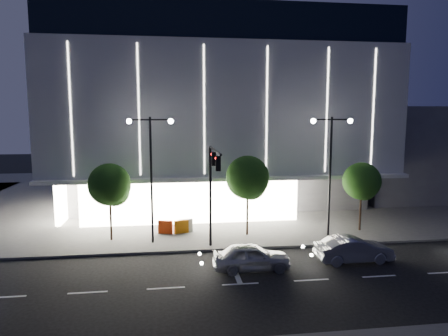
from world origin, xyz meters
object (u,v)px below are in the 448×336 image
(street_lamp_west, at_px, (151,161))
(tree_right, at_px, (362,183))
(barrier_b, at_px, (186,226))
(tree_left, at_px, (110,187))
(tree_mid, at_px, (248,180))
(car_second, at_px, (354,250))
(barrier_c, at_px, (181,227))
(car_lead, at_px, (252,257))
(street_lamp_east, at_px, (331,159))
(barrier_a, at_px, (165,227))
(traffic_mast, at_px, (212,179))

(street_lamp_west, bearing_deg, tree_right, 3.64)
(street_lamp_west, relative_size, barrier_b, 8.18)
(tree_left, distance_m, tree_mid, 10.00)
(street_lamp_west, xyz_separation_m, car_second, (12.57, -5.11, -5.17))
(barrier_c, bearing_deg, tree_right, -20.40)
(car_lead, distance_m, barrier_c, 8.56)
(street_lamp_west, relative_size, tree_mid, 1.46)
(tree_left, height_order, tree_mid, tree_mid)
(street_lamp_east, bearing_deg, tree_left, 176.35)
(tree_mid, relative_size, barrier_b, 5.59)
(barrier_a, bearing_deg, tree_right, 9.91)
(tree_left, xyz_separation_m, barrier_c, (5.05, 1.00, -3.38))
(tree_left, relative_size, barrier_c, 5.20)
(car_second, bearing_deg, tree_mid, 40.61)
(street_lamp_west, relative_size, car_lead, 1.95)
(traffic_mast, relative_size, barrier_a, 6.43)
(traffic_mast, xyz_separation_m, tree_left, (-6.97, 3.68, -0.99))
(street_lamp_east, xyz_separation_m, tree_left, (-15.97, 1.02, -1.92))
(street_lamp_east, xyz_separation_m, barrier_b, (-10.60, 2.29, -5.31))
(car_second, bearing_deg, barrier_b, 52.46)
(street_lamp_east, height_order, barrier_a, street_lamp_east)
(street_lamp_east, distance_m, barrier_c, 12.31)
(traffic_mast, height_order, barrier_c, traffic_mast)
(street_lamp_west, relative_size, car_second, 1.89)
(traffic_mast, height_order, car_lead, traffic_mast)
(street_lamp_east, relative_size, barrier_c, 8.18)
(tree_left, distance_m, barrier_c, 6.16)
(street_lamp_west, bearing_deg, street_lamp_east, 0.00)
(street_lamp_west, relative_size, barrier_c, 8.18)
(barrier_b, bearing_deg, street_lamp_east, -24.18)
(tree_mid, height_order, barrier_a, tree_mid)
(street_lamp_west, distance_m, tree_left, 3.69)
(car_lead, xyz_separation_m, barrier_c, (-3.93, 7.61, -0.14))
(street_lamp_east, distance_m, car_second, 7.28)
(barrier_c, bearing_deg, traffic_mast, -83.94)
(street_lamp_east, bearing_deg, traffic_mast, -163.52)
(street_lamp_west, relative_size, tree_right, 1.63)
(traffic_mast, height_order, tree_mid, traffic_mast)
(street_lamp_west, bearing_deg, barrier_a, 67.34)
(tree_left, bearing_deg, barrier_c, 11.24)
(tree_mid, distance_m, car_second, 8.99)
(barrier_a, bearing_deg, tree_mid, 4.26)
(street_lamp_east, relative_size, car_second, 1.89)
(tree_right, bearing_deg, barrier_c, 175.89)
(street_lamp_west, relative_size, tree_left, 1.57)
(car_lead, distance_m, car_second, 6.59)
(barrier_c, bearing_deg, street_lamp_west, -151.99)
(barrier_a, bearing_deg, tree_left, -150.99)
(street_lamp_east, height_order, tree_right, street_lamp_east)
(tree_mid, relative_size, car_lead, 1.33)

